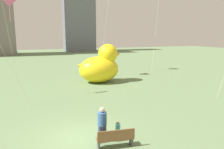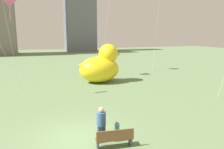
{
  "view_description": "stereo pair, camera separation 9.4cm",
  "coord_description": "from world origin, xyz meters",
  "views": [
    {
      "loc": [
        -2.22,
        -10.0,
        5.01
      ],
      "look_at": [
        3.87,
        5.19,
        2.05
      ],
      "focal_mm": 35.21,
      "sensor_mm": 36.0,
      "label": 1
    },
    {
      "loc": [
        -2.13,
        -10.04,
        5.01
      ],
      "look_at": [
        3.87,
        5.19,
        2.05
      ],
      "focal_mm": 35.21,
      "sensor_mm": 36.0,
      "label": 2
    }
  ],
  "objects": [
    {
      "name": "kite_pink",
      "position": [
        -3.02,
        8.21,
        7.41
      ],
      "size": [
        2.99,
        2.2,
        8.33
      ],
      "color": "silver",
      "rests_on": "ground"
    },
    {
      "name": "person_child",
      "position": [
        1.73,
        -0.92,
        0.53
      ],
      "size": [
        0.24,
        0.24,
        0.97
      ],
      "color": "silver",
      "rests_on": "ground"
    },
    {
      "name": "person_adult",
      "position": [
        0.95,
        -0.86,
        0.96
      ],
      "size": [
        0.42,
        0.42,
        1.73
      ],
      "color": "#38476B",
      "rests_on": "ground"
    },
    {
      "name": "giant_inflatable_duck",
      "position": [
        5.23,
        11.88,
        1.74
      ],
      "size": [
        4.92,
        3.16,
        4.08
      ],
      "color": "yellow",
      "rests_on": "ground"
    },
    {
      "name": "park_bench",
      "position": [
        1.33,
        -1.59,
        0.48
      ],
      "size": [
        1.74,
        0.68,
        0.9
      ],
      "color": "brown",
      "rests_on": "ground"
    },
    {
      "name": "ground_plane",
      "position": [
        0.0,
        0.0,
        0.0
      ],
      "size": [
        140.0,
        140.0,
        0.0
      ],
      "primitive_type": "plane",
      "color": "#658054"
    }
  ]
}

